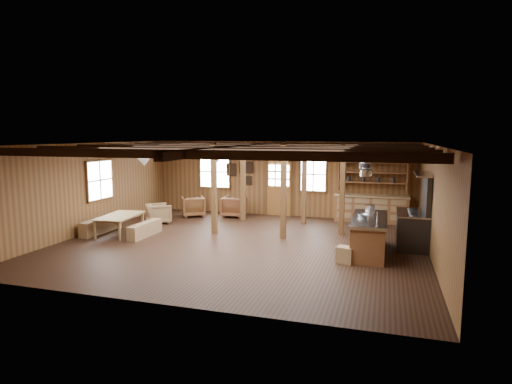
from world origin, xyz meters
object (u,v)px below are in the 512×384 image
kitchen_island (369,235)px  armchair_b (234,207)px  commercial_range (414,224)px  armchair_c (159,214)px  armchair_a (193,206)px  dining_table (121,225)px

kitchen_island → armchair_b: (-5.02, 3.61, -0.10)m
commercial_range → armchair_c: 8.31m
commercial_range → armchair_b: (-6.17, 2.63, -0.27)m
armchair_a → armchair_c: armchair_a is taller
armchair_a → kitchen_island: bearing=121.1°
commercial_range → kitchen_island: bearing=-139.7°
armchair_b → armchair_a: bearing=12.1°
dining_table → armchair_b: 4.38m
dining_table → armchair_a: 3.43m
kitchen_island → dining_table: (-7.39, -0.07, -0.18)m
armchair_a → armchair_c: (-0.59, -1.51, -0.03)m
armchair_a → armchair_b: size_ratio=0.99×
armchair_a → armchair_c: 1.62m
armchair_a → armchair_b: 1.55m
commercial_range → armchair_c: bearing=174.8°
kitchen_island → dining_table: kitchen_island is taller
kitchen_island → armchair_b: kitchen_island is taller
kitchen_island → commercial_range: (1.15, 0.98, 0.17)m
kitchen_island → dining_table: 7.39m
armchair_a → commercial_range: bearing=131.1°
kitchen_island → armchair_a: 7.29m
kitchen_island → armchair_b: size_ratio=3.01×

